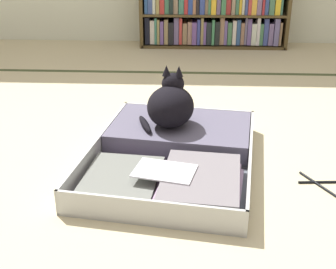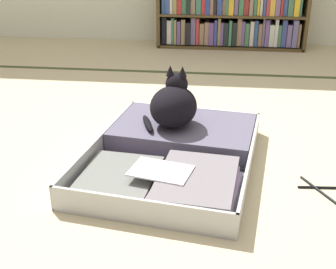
{
  "view_description": "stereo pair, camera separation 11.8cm",
  "coord_description": "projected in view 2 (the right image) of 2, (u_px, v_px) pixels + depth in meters",
  "views": [
    {
      "loc": [
        0.08,
        -1.79,
        0.95
      ],
      "look_at": [
        -0.01,
        -0.05,
        0.15
      ],
      "focal_mm": 47.44,
      "sensor_mm": 36.0,
      "label": 1
    },
    {
      "loc": [
        0.19,
        -1.78,
        0.95
      ],
      "look_at": [
        -0.01,
        -0.05,
        0.15
      ],
      "focal_mm": 47.44,
      "sensor_mm": 36.0,
      "label": 2
    }
  ],
  "objects": [
    {
      "name": "bookshelf",
      "position": [
        231.0,
        0.0,
        3.84
      ],
      "size": [
        1.29,
        0.29,
        0.84
      ],
      "color": "#4F3F22",
      "rests_on": "ground_plane"
    },
    {
      "name": "open_suitcase",
      "position": [
        177.0,
        151.0,
        2.0
      ],
      "size": [
        0.81,
        1.01,
        0.11
      ],
      "color": "#B6B8B4",
      "rests_on": "ground_plane"
    },
    {
      "name": "black_cat",
      "position": [
        174.0,
        105.0,
        2.08
      ],
      "size": [
        0.29,
        0.28,
        0.28
      ],
      "color": "black",
      "rests_on": "open_suitcase"
    },
    {
      "name": "tatami_border",
      "position": [
        192.0,
        73.0,
        3.26
      ],
      "size": [
        4.8,
        0.05,
        0.0
      ],
      "color": "#3E4928",
      "rests_on": "ground_plane"
    },
    {
      "name": "ground_plane",
      "position": [
        172.0,
        160.0,
        2.02
      ],
      "size": [
        10.0,
        10.0,
        0.0
      ],
      "primitive_type": "plane",
      "color": "#C4B68C"
    }
  ]
}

